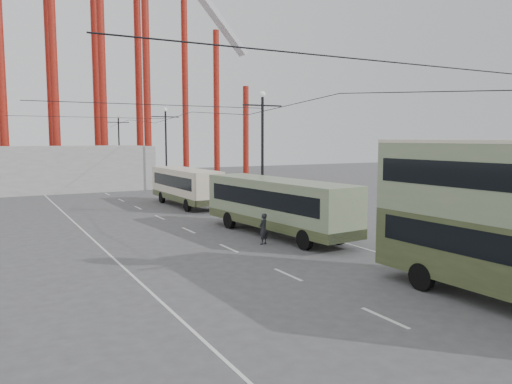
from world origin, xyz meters
TOP-DOWN VIEW (x-y plane):
  - ground at (0.00, 0.00)m, footprint 160.00×160.00m
  - road_markings at (-0.86, 19.70)m, footprint 12.52×120.00m
  - lamp_post_mid at (5.60, 18.00)m, footprint 3.20×0.44m
  - lamp_post_far at (5.60, 40.00)m, footprint 3.20×0.44m
  - lamp_post_distant at (5.60, 62.00)m, footprint 3.20×0.44m
  - roller_coaster at (-2.49, 56.89)m, footprint 52.95×5.00m
  - fairground_shed at (-6.00, 47.00)m, footprint 22.00×10.00m
  - single_decker_green at (3.22, 11.87)m, footprint 3.98×12.34m
  - single_decker_cream at (3.04, 27.18)m, footprint 2.79×10.49m
  - pedestrian at (1.15, 9.98)m, footprint 0.76×0.67m

SIDE VIEW (x-z plane):
  - ground at x=0.00m, z-range 0.00..0.00m
  - road_markings at x=-0.86m, z-range 0.00..0.01m
  - pedestrian at x=1.15m, z-range 0.00..1.75m
  - single_decker_cream at x=3.04m, z-range 0.21..3.46m
  - single_decker_green at x=3.22m, z-range 0.22..3.65m
  - fairground_shed at x=-6.00m, z-range 0.00..5.00m
  - lamp_post_mid at x=5.60m, z-range 0.02..9.34m
  - lamp_post_far at x=5.60m, z-range 0.02..9.34m
  - lamp_post_distant at x=5.60m, z-range 0.02..9.34m
  - roller_coaster at x=-2.49m, z-range -4.82..50.66m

